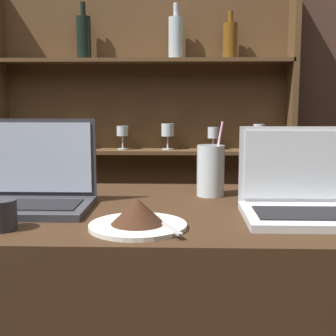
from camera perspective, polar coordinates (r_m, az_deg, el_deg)
The scene contains 7 objects.
back_wall at distance 2.65m, azimuth -1.34°, elevation 8.63°, with size 7.00×0.06×2.70m.
back_shelf at distance 2.59m, azimuth -2.66°, elevation 1.13°, with size 1.59×0.18×1.92m.
laptop_near at distance 1.28m, azimuth -16.40°, elevation -2.42°, with size 0.32×0.23×0.23m.
laptop_far at distance 1.20m, azimuth 17.37°, elevation -3.54°, with size 0.35×0.24×0.22m.
cake_plate at distance 1.04m, azimuth -3.68°, elevation -5.93°, with size 0.22×0.22×0.07m.
water_glass at distance 1.39m, azimuth 5.22°, elevation -0.30°, with size 0.08×0.08×0.22m.
coffee_cup at distance 1.09m, azimuth -19.75°, elevation -5.40°, with size 0.07×0.07×0.07m.
Camera 1 is at (0.14, -0.87, 1.34)m, focal length 50.00 mm.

